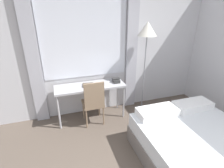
{
  "coord_description": "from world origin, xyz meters",
  "views": [
    {
      "loc": [
        -1.09,
        -0.64,
        2.17
      ],
      "look_at": [
        -0.18,
        2.13,
        0.9
      ],
      "focal_mm": 28.0,
      "sensor_mm": 36.0,
      "label": 1
    }
  ],
  "objects": [
    {
      "name": "desk_chair",
      "position": [
        -0.51,
        2.29,
        0.52
      ],
      "size": [
        0.4,
        0.4,
        0.94
      ],
      "rotation": [
        0.0,
        0.0,
        0.01
      ],
      "color": "#8C7259",
      "rests_on": "ground_plane"
    },
    {
      "name": "wall_back_with_window",
      "position": [
        -0.07,
        2.84,
        1.35
      ],
      "size": [
        5.26,
        0.13,
        2.7
      ],
      "color": "silver",
      "rests_on": "ground_plane"
    },
    {
      "name": "book",
      "position": [
        -0.56,
        2.53,
        0.76
      ],
      "size": [
        0.25,
        0.23,
        0.02
      ],
      "rotation": [
        0.0,
        0.0,
        -0.2
      ],
      "color": "#4C4238",
      "rests_on": "desk"
    },
    {
      "name": "desk",
      "position": [
        -0.52,
        2.53,
        0.68
      ],
      "size": [
        1.39,
        0.46,
        0.75
      ],
      "color": "#B2B2B7",
      "rests_on": "ground_plane"
    },
    {
      "name": "telephone",
      "position": [
        0.03,
        2.52,
        0.79
      ],
      "size": [
        0.15,
        0.18,
        0.09
      ],
      "color": "#2D2D2D",
      "rests_on": "desk"
    },
    {
      "name": "bed",
      "position": [
        0.74,
        0.66,
        0.28
      ],
      "size": [
        1.59,
        2.06,
        0.66
      ],
      "color": "slate",
      "rests_on": "ground_plane"
    },
    {
      "name": "standing_lamp",
      "position": [
        0.64,
        2.47,
        1.69
      ],
      "size": [
        0.37,
        0.37,
        1.94
      ],
      "color": "#4C4C51",
      "rests_on": "ground_plane"
    }
  ]
}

